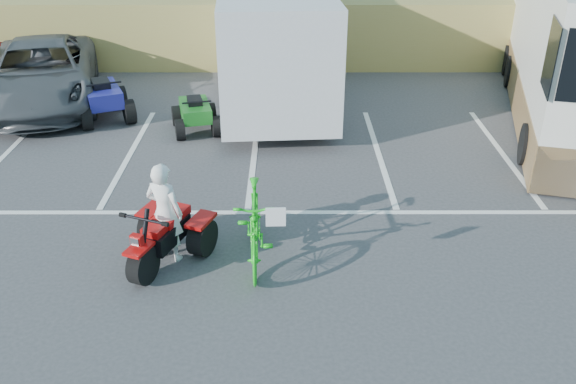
{
  "coord_description": "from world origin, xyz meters",
  "views": [
    {
      "loc": [
        0.72,
        -7.11,
        5.45
      ],
      "look_at": [
        0.73,
        1.3,
        1.0
      ],
      "focal_mm": 38.0,
      "sensor_mm": 36.0,
      "label": 1
    }
  ],
  "objects_px": {
    "red_trike_atv": "(165,262)",
    "green_dirt_bike": "(255,225)",
    "quad_atv_green": "(197,130)",
    "rv_motorhome": "(575,54)",
    "rider": "(165,212)",
    "grey_pickup": "(42,73)",
    "cargo_trailer": "(274,42)",
    "quad_atv_blue": "(106,118)"
  },
  "relations": [
    {
      "from": "red_trike_atv",
      "to": "green_dirt_bike",
      "type": "height_order",
      "value": "green_dirt_bike"
    },
    {
      "from": "quad_atv_green",
      "to": "rv_motorhome",
      "type": "bearing_deg",
      "value": -6.93
    },
    {
      "from": "rider",
      "to": "quad_atv_green",
      "type": "height_order",
      "value": "rider"
    },
    {
      "from": "grey_pickup",
      "to": "quad_atv_green",
      "type": "distance_m",
      "value": 4.74
    },
    {
      "from": "rider",
      "to": "quad_atv_green",
      "type": "relative_size",
      "value": 1.18
    },
    {
      "from": "cargo_trailer",
      "to": "quad_atv_green",
      "type": "bearing_deg",
      "value": -138.03
    },
    {
      "from": "rv_motorhome",
      "to": "quad_atv_green",
      "type": "relative_size",
      "value": 7.23
    },
    {
      "from": "rider",
      "to": "red_trike_atv",
      "type": "bearing_deg",
      "value": 90.0
    },
    {
      "from": "grey_pickup",
      "to": "quad_atv_blue",
      "type": "bearing_deg",
      "value": -47.24
    },
    {
      "from": "rv_motorhome",
      "to": "quad_atv_green",
      "type": "height_order",
      "value": "rv_motorhome"
    },
    {
      "from": "rv_motorhome",
      "to": "quad_atv_green",
      "type": "xyz_separation_m",
      "value": [
        -9.11,
        -1.14,
        -1.52
      ]
    },
    {
      "from": "red_trike_atv",
      "to": "rv_motorhome",
      "type": "height_order",
      "value": "rv_motorhome"
    },
    {
      "from": "grey_pickup",
      "to": "rv_motorhome",
      "type": "xyz_separation_m",
      "value": [
        13.34,
        -0.84,
        0.73
      ]
    },
    {
      "from": "rider",
      "to": "quad_atv_blue",
      "type": "xyz_separation_m",
      "value": [
        -2.64,
        6.14,
        -0.82
      ]
    },
    {
      "from": "rider",
      "to": "quad_atv_green",
      "type": "bearing_deg",
      "value": -65.8
    },
    {
      "from": "green_dirt_bike",
      "to": "grey_pickup",
      "type": "height_order",
      "value": "grey_pickup"
    },
    {
      "from": "quad_atv_blue",
      "to": "rv_motorhome",
      "type": "bearing_deg",
      "value": -22.32
    },
    {
      "from": "cargo_trailer",
      "to": "quad_atv_green",
      "type": "xyz_separation_m",
      "value": [
        -1.81,
        -1.87,
        -1.64
      ]
    },
    {
      "from": "rider",
      "to": "green_dirt_bike",
      "type": "relative_size",
      "value": 0.79
    },
    {
      "from": "rv_motorhome",
      "to": "red_trike_atv",
      "type": "bearing_deg",
      "value": -128.82
    },
    {
      "from": "grey_pickup",
      "to": "cargo_trailer",
      "type": "distance_m",
      "value": 6.1
    },
    {
      "from": "green_dirt_bike",
      "to": "rv_motorhome",
      "type": "xyz_separation_m",
      "value": [
        7.46,
        6.53,
        0.9
      ]
    },
    {
      "from": "rv_motorhome",
      "to": "quad_atv_blue",
      "type": "xyz_separation_m",
      "value": [
        -11.48,
        -0.34,
        -1.52
      ]
    },
    {
      "from": "rv_motorhome",
      "to": "quad_atv_blue",
      "type": "relative_size",
      "value": 5.93
    },
    {
      "from": "red_trike_atv",
      "to": "quad_atv_green",
      "type": "height_order",
      "value": "red_trike_atv"
    },
    {
      "from": "cargo_trailer",
      "to": "red_trike_atv",
      "type": "bearing_deg",
      "value": -106.26
    },
    {
      "from": "red_trike_atv",
      "to": "rv_motorhome",
      "type": "bearing_deg",
      "value": 57.93
    },
    {
      "from": "cargo_trailer",
      "to": "rv_motorhome",
      "type": "relative_size",
      "value": 0.67
    },
    {
      "from": "red_trike_atv",
      "to": "quad_atv_green",
      "type": "bearing_deg",
      "value": 113.56
    },
    {
      "from": "red_trike_atv",
      "to": "quad_atv_blue",
      "type": "relative_size",
      "value": 0.94
    },
    {
      "from": "red_trike_atv",
      "to": "green_dirt_bike",
      "type": "xyz_separation_m",
      "value": [
        1.43,
        0.09,
        0.62
      ]
    },
    {
      "from": "green_dirt_bike",
      "to": "grey_pickup",
      "type": "xyz_separation_m",
      "value": [
        -5.88,
        7.37,
        0.17
      ]
    },
    {
      "from": "cargo_trailer",
      "to": "quad_atv_green",
      "type": "height_order",
      "value": "cargo_trailer"
    },
    {
      "from": "grey_pickup",
      "to": "quad_atv_green",
      "type": "height_order",
      "value": "grey_pickup"
    },
    {
      "from": "cargo_trailer",
      "to": "rv_motorhome",
      "type": "bearing_deg",
      "value": -9.81
    },
    {
      "from": "red_trike_atv",
      "to": "cargo_trailer",
      "type": "distance_m",
      "value": 7.7
    },
    {
      "from": "quad_atv_blue",
      "to": "red_trike_atv",
      "type": "bearing_deg",
      "value": -91.62
    },
    {
      "from": "cargo_trailer",
      "to": "rv_motorhome",
      "type": "xyz_separation_m",
      "value": [
        7.3,
        -0.74,
        -0.12
      ]
    },
    {
      "from": "green_dirt_bike",
      "to": "quad_atv_green",
      "type": "bearing_deg",
      "value": 104.89
    },
    {
      "from": "red_trike_atv",
      "to": "green_dirt_bike",
      "type": "relative_size",
      "value": 0.77
    },
    {
      "from": "cargo_trailer",
      "to": "quad_atv_blue",
      "type": "relative_size",
      "value": 3.95
    },
    {
      "from": "rider",
      "to": "quad_atv_blue",
      "type": "relative_size",
      "value": 0.97
    }
  ]
}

